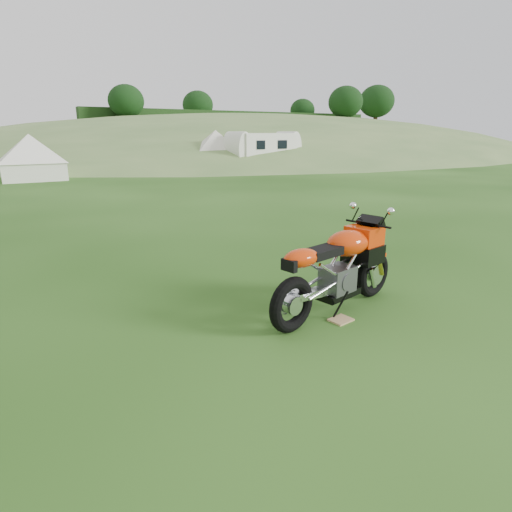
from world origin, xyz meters
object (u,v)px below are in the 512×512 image
tent_left (31,154)px  tent_right (216,148)px  sport_motorcycle (337,263)px  plywood_board (341,320)px  caravan (263,151)px

tent_left → tent_right: 9.52m
sport_motorcycle → plywood_board: size_ratio=8.14×
plywood_board → tent_left: bearing=93.6°
sport_motorcycle → plywood_board: (-0.12, -0.23, -0.61)m
sport_motorcycle → tent_right: 20.55m
plywood_board → caravan: bearing=59.0°
sport_motorcycle → tent_left: 18.41m
tent_left → caravan: bearing=-2.5°
sport_motorcycle → plywood_board: 0.66m
sport_motorcycle → plywood_board: sport_motorcycle is taller
tent_left → caravan: 11.80m
tent_left → plywood_board: bearing=-84.1°
tent_right → caravan: size_ratio=0.62×
plywood_board → caravan: (10.57, 17.60, 1.02)m
plywood_board → tent_right: tent_right is taller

